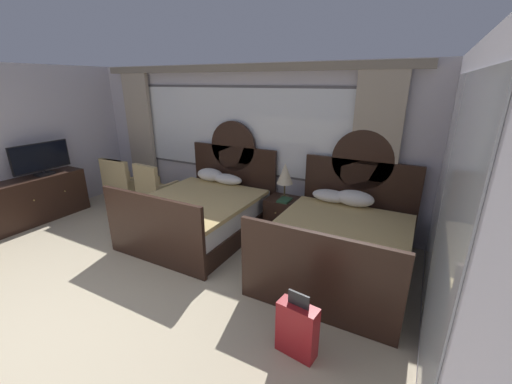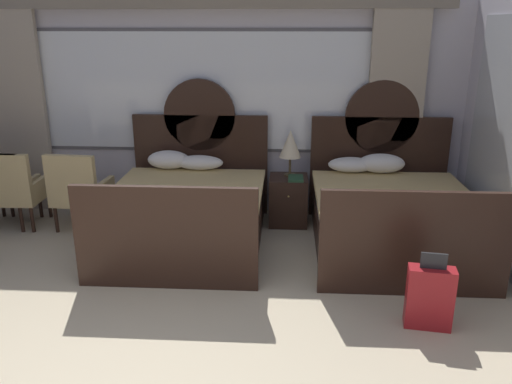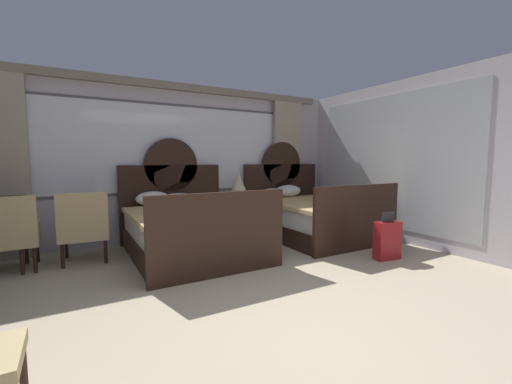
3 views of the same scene
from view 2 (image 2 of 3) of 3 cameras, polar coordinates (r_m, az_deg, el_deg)
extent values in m
cube|color=silver|center=(6.68, -5.70, 9.18)|extent=(6.51, 0.07, 2.70)
cube|color=#575459|center=(6.60, -5.82, 11.07)|extent=(4.43, 0.02, 1.53)
cube|color=white|center=(6.60, -5.83, 11.06)|extent=(4.35, 0.02, 1.45)
cube|color=tan|center=(7.32, -24.75, 8.01)|extent=(0.67, 0.08, 2.60)
cube|color=tan|center=(6.60, 15.16, 8.10)|extent=(0.67, 0.08, 2.60)
cube|color=gray|center=(6.47, -6.26, 20.16)|extent=(5.99, 0.10, 0.12)
cube|color=black|center=(5.89, -7.58, -4.32)|extent=(1.64, 2.01, 0.30)
cube|color=white|center=(5.78, -7.70, -1.59)|extent=(1.58, 1.91, 0.30)
cube|color=tan|center=(5.65, -7.93, -0.17)|extent=(1.68, 1.81, 0.06)
cube|color=black|center=(6.69, -6.11, 3.04)|extent=(1.72, 0.06, 1.30)
cylinder|color=black|center=(6.55, -6.30, 8.53)|extent=(0.90, 0.06, 0.90)
cube|color=black|center=(4.82, -10.04, -5.12)|extent=(1.72, 0.06, 1.01)
ellipsoid|color=white|center=(6.52, -9.72, 3.57)|extent=(0.53, 0.32, 0.23)
ellipsoid|color=white|center=(6.42, -6.33, 3.28)|extent=(0.59, 0.26, 0.18)
cube|color=black|center=(5.90, 14.70, -4.72)|extent=(1.64, 2.01, 0.30)
cube|color=white|center=(5.79, 14.94, -2.01)|extent=(1.58, 1.91, 0.30)
cube|color=tan|center=(5.66, 15.23, -0.60)|extent=(1.68, 1.81, 0.06)
cube|color=black|center=(6.70, 13.43, 2.67)|extent=(1.72, 0.06, 1.30)
cylinder|color=black|center=(6.57, 13.84, 8.14)|extent=(0.90, 0.06, 0.90)
cube|color=black|center=(4.84, 17.28, -5.61)|extent=(1.72, 0.06, 1.01)
ellipsoid|color=white|center=(6.39, 10.57, 3.01)|extent=(0.56, 0.30, 0.18)
ellipsoid|color=white|center=(6.43, 13.79, 3.13)|extent=(0.57, 0.32, 0.23)
cube|color=black|center=(6.38, 3.61, -0.92)|extent=(0.47, 0.47, 0.60)
sphere|color=tan|center=(6.11, 3.63, -0.50)|extent=(0.02, 0.02, 0.02)
cylinder|color=brown|center=(6.35, 3.77, 1.92)|extent=(0.14, 0.14, 0.02)
cylinder|color=brown|center=(6.32, 3.80, 2.96)|extent=(0.03, 0.03, 0.22)
cone|color=beige|center=(6.25, 3.85, 5.42)|extent=(0.27, 0.27, 0.34)
cube|color=#285133|center=(6.20, 4.45, 1.54)|extent=(0.18, 0.26, 0.03)
cube|color=tan|center=(6.61, -18.66, -0.54)|extent=(0.64, 0.64, 0.10)
cube|color=tan|center=(6.30, -19.97, 1.47)|extent=(0.60, 0.13, 0.54)
cube|color=tan|center=(6.46, -16.62, 0.44)|extent=(0.10, 0.54, 0.16)
cube|color=tan|center=(6.69, -20.84, 0.63)|extent=(0.10, 0.54, 0.16)
cylinder|color=black|center=(6.79, -15.67, -1.66)|extent=(0.04, 0.04, 0.32)
cylinder|color=black|center=(7.00, -19.44, -1.43)|extent=(0.04, 0.04, 0.32)
cylinder|color=black|center=(6.36, -17.41, -3.16)|extent=(0.04, 0.04, 0.32)
cylinder|color=black|center=(6.59, -21.36, -2.87)|extent=(0.04, 0.04, 0.32)
cube|color=tan|center=(6.95, -24.89, -0.38)|extent=(0.61, 0.61, 0.10)
cube|color=tan|center=(6.65, -26.23, 1.52)|extent=(0.60, 0.10, 0.54)
cube|color=tan|center=(6.80, -23.01, 0.62)|extent=(0.07, 0.54, 0.16)
cylinder|color=black|center=(7.12, -22.01, -1.38)|extent=(0.04, 0.04, 0.32)
cylinder|color=black|center=(7.34, -25.58, -1.30)|extent=(0.04, 0.04, 0.32)
cylinder|color=black|center=(6.70, -23.67, -2.81)|extent=(0.04, 0.04, 0.32)
cube|color=tan|center=(7.01, -25.80, -0.36)|extent=(0.61, 0.61, 0.10)
cube|color=tan|center=(6.85, -23.96, 0.63)|extent=(0.06, 0.54, 0.16)
cylinder|color=black|center=(7.17, -22.90, -1.36)|extent=(0.04, 0.04, 0.32)
cylinder|color=black|center=(7.40, -26.39, -1.26)|extent=(0.04, 0.04, 0.32)
cylinder|color=black|center=(6.76, -24.66, -2.78)|extent=(0.04, 0.04, 0.32)
cube|color=maroon|center=(4.49, 18.76, -11.10)|extent=(0.39, 0.21, 0.53)
cube|color=#232326|center=(4.34, 19.21, -7.26)|extent=(0.21, 0.05, 0.13)
cylinder|color=black|center=(4.59, 16.56, -13.66)|extent=(0.05, 0.03, 0.05)
cylinder|color=black|center=(4.63, 20.33, -13.76)|extent=(0.05, 0.03, 0.05)
camera|label=1|loc=(2.50, 56.46, 10.72)|focal=22.25mm
camera|label=3|loc=(2.91, -64.06, -13.06)|focal=22.87mm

